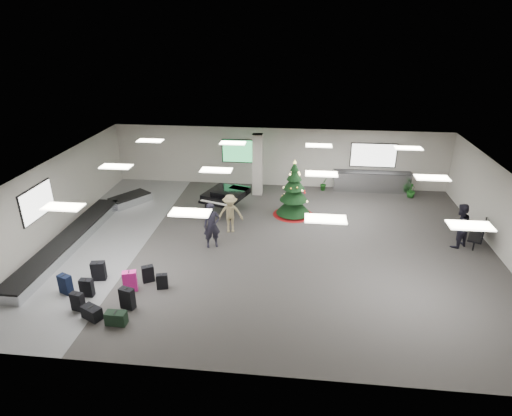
# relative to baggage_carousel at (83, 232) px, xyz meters

# --- Properties ---
(ground) EXTENTS (18.00, 18.00, 0.00)m
(ground) POSITION_rel_baggage_carousel_xyz_m (7.84, 0.08, -0.21)
(ground) COLOR #312F2D
(ground) RESTS_ON ground
(room_envelope) EXTENTS (18.02, 14.02, 3.21)m
(room_envelope) POSITION_rel_baggage_carousel_xyz_m (7.46, 0.75, 2.12)
(room_envelope) COLOR beige
(room_envelope) RESTS_ON ground
(baggage_carousel) EXTENTS (2.28, 9.71, 0.43)m
(baggage_carousel) POSITION_rel_baggage_carousel_xyz_m (0.00, 0.00, 0.00)
(baggage_carousel) COLOR silver
(baggage_carousel) RESTS_ON ground
(service_counter) EXTENTS (4.05, 0.65, 1.08)m
(service_counter) POSITION_rel_baggage_carousel_xyz_m (12.84, 6.73, 0.33)
(service_counter) COLOR silver
(service_counter) RESTS_ON ground
(suitcase_0) EXTENTS (0.44, 0.30, 0.64)m
(suitcase_0) POSITION_rel_baggage_carousel_xyz_m (2.28, -4.82, 0.10)
(suitcase_0) COLOR black
(suitcase_0) RESTS_ON ground
(suitcase_1) EXTENTS (0.51, 0.36, 0.73)m
(suitcase_1) POSITION_rel_baggage_carousel_xyz_m (3.80, -4.55, 0.14)
(suitcase_1) COLOR black
(suitcase_1) RESTS_ON ground
(pink_suitcase) EXTENTS (0.52, 0.39, 0.74)m
(pink_suitcase) POSITION_rel_baggage_carousel_xyz_m (3.52, -3.61, 0.15)
(pink_suitcase) COLOR #EE1F93
(pink_suitcase) RESTS_ON ground
(suitcase_3) EXTENTS (0.46, 0.39, 0.62)m
(suitcase_3) POSITION_rel_baggage_carousel_xyz_m (3.93, -3.02, 0.09)
(suitcase_3) COLOR black
(suitcase_3) RESTS_ON ground
(navy_suitcase) EXTENTS (0.50, 0.40, 0.69)m
(navy_suitcase) POSITION_rel_baggage_carousel_xyz_m (1.43, -3.99, 0.13)
(navy_suitcase) COLOR black
(navy_suitcase) RESTS_ON ground
(suitcase_5) EXTENTS (0.42, 0.24, 0.65)m
(suitcase_5) POSITION_rel_baggage_carousel_xyz_m (2.22, -4.07, 0.10)
(suitcase_5) COLOR black
(suitcase_5) RESTS_ON ground
(green_duffel) EXTENTS (0.63, 0.32, 0.44)m
(green_duffel) POSITION_rel_baggage_carousel_xyz_m (3.75, -5.35, -0.01)
(green_duffel) COLOR black
(green_duffel) RESTS_ON ground
(suitcase_7) EXTENTS (0.41, 0.28, 0.56)m
(suitcase_7) POSITION_rel_baggage_carousel_xyz_m (4.55, -3.37, 0.06)
(suitcase_7) COLOR black
(suitcase_7) RESTS_ON ground
(suitcase_8) EXTENTS (0.51, 0.36, 0.72)m
(suitcase_8) POSITION_rel_baggage_carousel_xyz_m (2.17, -3.09, 0.14)
(suitcase_8) COLOR black
(suitcase_8) RESTS_ON ground
(black_duffel) EXTENTS (0.71, 0.58, 0.43)m
(black_duffel) POSITION_rel_baggage_carousel_xyz_m (2.90, -5.18, -0.01)
(black_duffel) COLOR black
(black_duffel) RESTS_ON ground
(christmas_tree) EXTENTS (1.90, 1.90, 2.71)m
(christmas_tree) POSITION_rel_baggage_carousel_xyz_m (8.79, 3.21, 0.71)
(christmas_tree) COLOR maroon
(christmas_tree) RESTS_ON ground
(grand_piano) EXTENTS (2.20, 2.52, 1.21)m
(grand_piano) POSITION_rel_baggage_carousel_xyz_m (5.56, 3.15, 0.65)
(grand_piano) COLOR black
(grand_piano) RESTS_ON ground
(bench) EXTENTS (1.11, 1.60, 0.97)m
(bench) POSITION_rel_baggage_carousel_xyz_m (16.36, 1.09, 0.33)
(bench) COLOR black
(bench) RESTS_ON ground
(traveler_a) EXTENTS (0.80, 0.68, 1.87)m
(traveler_a) POSITION_rel_baggage_carousel_xyz_m (5.65, -0.26, 0.72)
(traveler_a) COLOR black
(traveler_a) RESTS_ON ground
(traveler_b) EXTENTS (1.20, 0.83, 1.71)m
(traveler_b) POSITION_rel_baggage_carousel_xyz_m (6.15, 1.14, 0.64)
(traveler_b) COLOR #97865D
(traveler_b) RESTS_ON ground
(traveler_bench) EXTENTS (1.14, 1.09, 1.85)m
(traveler_bench) POSITION_rel_baggage_carousel_xyz_m (15.43, 0.81, 0.71)
(traveler_bench) COLOR black
(traveler_bench) RESTS_ON ground
(potted_plant_left) EXTENTS (0.51, 0.51, 0.73)m
(potted_plant_left) POSITION_rel_baggage_carousel_xyz_m (10.33, 6.58, 0.15)
(potted_plant_left) COLOR #153C13
(potted_plant_left) RESTS_ON ground
(potted_plant_right) EXTENTS (0.51, 0.51, 0.79)m
(potted_plant_right) POSITION_rel_baggage_carousel_xyz_m (14.77, 6.03, 0.18)
(potted_plant_right) COLOR #153C13
(potted_plant_right) RESTS_ON ground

